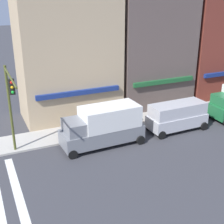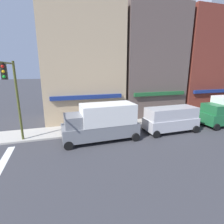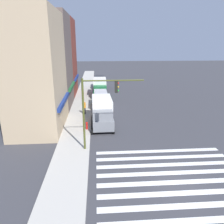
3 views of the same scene
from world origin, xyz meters
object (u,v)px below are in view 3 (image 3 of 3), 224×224
object	(u,v)px
fire_hydrant	(87,125)
box_truck_green	(100,87)
van_silver	(101,99)
pedestrian_orange_vest	(85,107)
traffic_signal	(97,102)
van_black	(99,82)
box_truck_grey	(102,111)

from	to	relation	value
fire_hydrant	box_truck_green	bearing A→B (deg)	-6.21
van_silver	pedestrian_orange_vest	distance (m)	3.81
traffic_signal	van_silver	bearing A→B (deg)	-2.36
traffic_signal	box_truck_green	xyz separation A→B (m)	(20.14, -0.53, -2.79)
traffic_signal	pedestrian_orange_vest	xyz separation A→B (m)	(9.82, 1.65, -3.30)
van_silver	van_black	size ratio (longest dim) A/B	1.01
pedestrian_orange_vest	fire_hydrant	size ratio (longest dim) A/B	2.10
traffic_signal	van_silver	distance (m)	13.31
box_truck_grey	box_truck_green	size ratio (longest dim) A/B	1.01
traffic_signal	box_truck_green	distance (m)	20.34
box_truck_grey	van_silver	xyz separation A→B (m)	(6.66, -0.00, -0.30)
box_truck_grey	van_silver	distance (m)	6.67
box_truck_green	fire_hydrant	distance (m)	15.74
van_silver	pedestrian_orange_vest	world-z (taller)	van_silver
van_silver	box_truck_green	bearing A→B (deg)	-1.18
box_truck_green	pedestrian_orange_vest	bearing A→B (deg)	168.72
box_truck_green	van_black	distance (m)	6.81
box_truck_green	fire_hydrant	xyz separation A→B (m)	(-15.62, 1.70, -0.97)
traffic_signal	box_truck_grey	size ratio (longest dim) A/B	1.02
traffic_signal	van_black	size ratio (longest dim) A/B	1.27
van_silver	pedestrian_orange_vest	size ratio (longest dim) A/B	2.85
traffic_signal	fire_hydrant	world-z (taller)	traffic_signal
pedestrian_orange_vest	fire_hydrant	world-z (taller)	pedestrian_orange_vest
van_black	pedestrian_orange_vest	size ratio (longest dim) A/B	2.83
box_truck_green	pedestrian_orange_vest	xyz separation A→B (m)	(-10.32, 2.18, -0.51)
box_truck_grey	box_truck_green	xyz separation A→B (m)	(13.87, 0.00, 0.00)
van_black	fire_hydrant	world-z (taller)	van_black
van_silver	van_black	bearing A→B (deg)	-1.18
van_silver	box_truck_grey	bearing A→B (deg)	178.82
traffic_signal	van_silver	world-z (taller)	traffic_signal
van_black	box_truck_green	bearing A→B (deg)	-179.65
pedestrian_orange_vest	fire_hydrant	bearing A→B (deg)	-151.23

